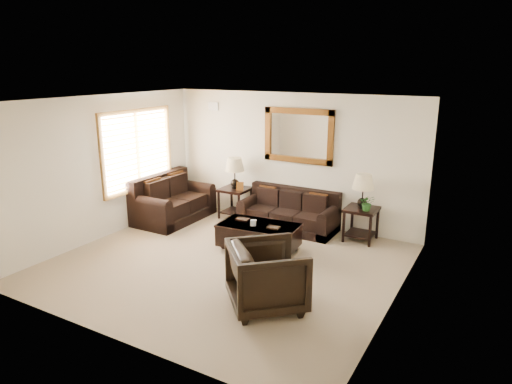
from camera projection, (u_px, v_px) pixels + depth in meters
The scene contains 11 objects.
room at pixel (224, 186), 7.30m from camera, with size 5.51×5.01×2.71m.
window at pixel (138, 150), 9.28m from camera, with size 0.07×1.96×1.66m.
mirror at pixel (298, 136), 9.15m from camera, with size 1.50×0.06×1.10m.
air_vent at pixel (213, 106), 10.01m from camera, with size 0.25×0.02×0.18m, color #999999.
sofa at pixel (289, 214), 9.27m from camera, with size 1.96×0.84×0.80m.
loveseat at pixel (172, 203), 9.80m from camera, with size 1.02×1.72×0.97m.
end_table_left at pixel (235, 179), 9.79m from camera, with size 0.60×0.60×1.32m.
end_table_right at pixel (362, 198), 8.47m from camera, with size 0.59×0.59×1.29m.
coffee_table at pixel (259, 234), 8.17m from camera, with size 1.48×0.88×0.60m.
armchair at pixel (267, 273), 6.17m from camera, with size 0.97×0.91×1.00m, color black.
potted_plant at pixel (367, 205), 8.34m from camera, with size 0.27×0.30×0.23m, color #20501B.
Camera 1 is at (3.92, -5.89, 3.21)m, focal length 32.00 mm.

